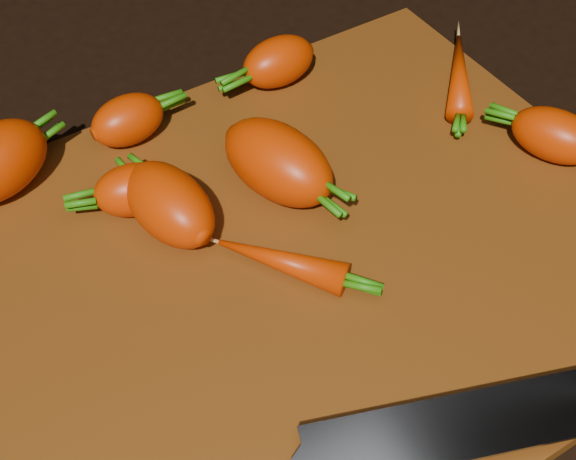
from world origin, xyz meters
TOP-DOWN VIEW (x-y plane):
  - ground at (0.00, 0.00)m, footprint 2.00×2.00m
  - cutting_board at (0.00, 0.00)m, footprint 0.50×0.40m
  - carrot_1 at (-0.07, 0.10)m, footprint 0.06×0.05m
  - carrot_2 at (0.02, 0.06)m, footprint 0.08×0.10m
  - carrot_3 at (-0.06, 0.07)m, footprint 0.06×0.09m
  - carrot_4 at (0.09, 0.17)m, footprint 0.07×0.04m
  - carrot_5 at (-0.05, 0.17)m, footprint 0.06×0.04m
  - carrot_6 at (0.22, -0.02)m, footprint 0.06×0.08m
  - carrot_7 at (0.22, 0.09)m, footprint 0.08×0.10m
  - carrot_8 at (-0.02, -0.01)m, footprint 0.07×0.09m
  - knife at (0.05, -0.18)m, footprint 0.36×0.15m

SIDE VIEW (x-z plane):
  - ground at x=0.00m, z-range -0.01..0.00m
  - cutting_board at x=0.00m, z-range 0.00..0.01m
  - knife at x=0.05m, z-range 0.01..0.03m
  - carrot_7 at x=0.22m, z-range 0.01..0.03m
  - carrot_8 at x=-0.02m, z-range 0.01..0.04m
  - carrot_1 at x=-0.07m, z-range 0.01..0.05m
  - carrot_5 at x=-0.05m, z-range 0.01..0.05m
  - carrot_6 at x=0.22m, z-range 0.01..0.05m
  - carrot_4 at x=0.09m, z-range 0.01..0.05m
  - carrot_3 at x=-0.06m, z-range 0.01..0.06m
  - carrot_2 at x=0.02m, z-range 0.01..0.07m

